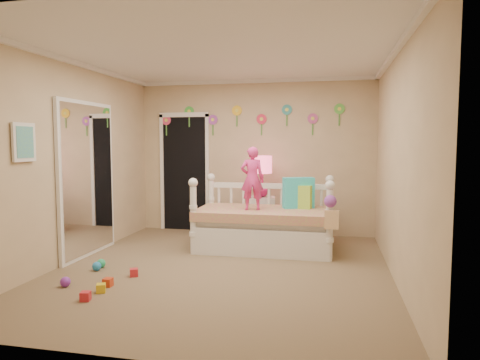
% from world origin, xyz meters
% --- Properties ---
extents(floor, '(4.00, 4.50, 0.01)m').
position_xyz_m(floor, '(0.00, 0.00, 0.00)').
color(floor, '#7F684C').
rests_on(floor, ground).
extents(ceiling, '(4.00, 4.50, 0.01)m').
position_xyz_m(ceiling, '(0.00, 0.00, 2.60)').
color(ceiling, white).
rests_on(ceiling, floor).
extents(back_wall, '(4.00, 0.01, 2.60)m').
position_xyz_m(back_wall, '(0.00, 2.25, 1.30)').
color(back_wall, tan).
rests_on(back_wall, floor).
extents(left_wall, '(0.01, 4.50, 2.60)m').
position_xyz_m(left_wall, '(-2.00, 0.00, 1.30)').
color(left_wall, tan).
rests_on(left_wall, floor).
extents(right_wall, '(0.01, 4.50, 2.60)m').
position_xyz_m(right_wall, '(2.00, 0.00, 1.30)').
color(right_wall, tan).
rests_on(right_wall, floor).
extents(crown_molding, '(4.00, 4.50, 0.06)m').
position_xyz_m(crown_molding, '(0.00, 0.00, 2.57)').
color(crown_molding, white).
rests_on(crown_molding, ceiling).
extents(daybed, '(1.96, 1.07, 1.06)m').
position_xyz_m(daybed, '(0.35, 1.12, 0.53)').
color(daybed, white).
rests_on(daybed, floor).
extents(pillow_turquoise, '(0.47, 0.30, 0.45)m').
position_xyz_m(pillow_turquoise, '(0.82, 1.31, 0.81)').
color(pillow_turquoise, '#2ACCD4').
rests_on(pillow_turquoise, daybed).
extents(pillow_lime, '(0.37, 0.20, 0.34)m').
position_xyz_m(pillow_lime, '(0.84, 1.29, 0.76)').
color(pillow_lime, '#A9DD43').
rests_on(pillow_lime, daybed).
extents(child, '(0.37, 0.29, 0.90)m').
position_xyz_m(child, '(0.19, 1.00, 1.04)').
color(child, '#F1368F').
rests_on(child, daybed).
extents(nightstand, '(0.44, 0.35, 0.67)m').
position_xyz_m(nightstand, '(0.21, 1.84, 0.34)').
color(nightstand, white).
rests_on(nightstand, floor).
extents(table_lamp, '(0.30, 0.30, 0.66)m').
position_xyz_m(table_lamp, '(0.21, 1.84, 1.11)').
color(table_lamp, '#D11B68').
rests_on(table_lamp, nightstand).
extents(closet_doorway, '(0.90, 0.04, 2.07)m').
position_xyz_m(closet_doorway, '(-1.25, 2.23, 1.03)').
color(closet_doorway, black).
rests_on(closet_doorway, back_wall).
extents(flower_decals, '(3.40, 0.02, 0.50)m').
position_xyz_m(flower_decals, '(-0.09, 2.24, 1.94)').
color(flower_decals, '#B2668C').
rests_on(flower_decals, back_wall).
extents(mirror_closet, '(0.07, 1.30, 2.10)m').
position_xyz_m(mirror_closet, '(-1.96, 0.30, 1.05)').
color(mirror_closet, white).
rests_on(mirror_closet, left_wall).
extents(wall_picture, '(0.05, 0.34, 0.42)m').
position_xyz_m(wall_picture, '(-1.97, -0.90, 1.55)').
color(wall_picture, white).
rests_on(wall_picture, left_wall).
extents(hanging_bag, '(0.20, 0.16, 0.36)m').
position_xyz_m(hanging_bag, '(1.28, 0.59, 0.65)').
color(hanging_bag, beige).
rests_on(hanging_bag, daybed).
extents(toy_scatter, '(0.84, 1.32, 0.11)m').
position_xyz_m(toy_scatter, '(-1.19, -0.78, 0.06)').
color(toy_scatter, '#996666').
rests_on(toy_scatter, floor).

